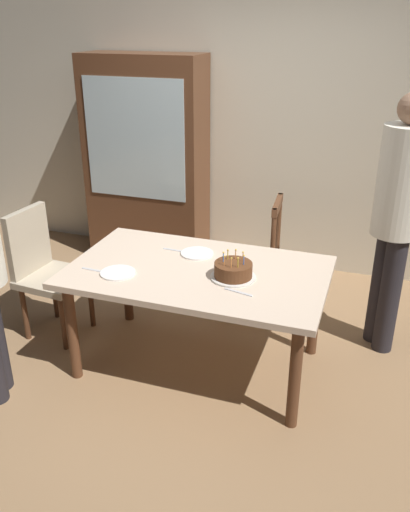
# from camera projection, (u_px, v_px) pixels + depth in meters

# --- Properties ---
(ground) EXTENTS (6.40, 6.40, 0.00)m
(ground) POSITION_uv_depth(u_px,v_px,m) (198.00, 363.00, 3.65)
(ground) COLOR #93704C
(back_wall) EXTENTS (6.40, 0.10, 2.60)m
(back_wall) POSITION_uv_depth(u_px,v_px,m) (267.00, 125.00, 4.71)
(back_wall) COLOR beige
(back_wall) RESTS_ON ground
(dining_table) EXTENTS (1.63, 0.98, 0.72)m
(dining_table) POSITION_uv_depth(u_px,v_px,m) (198.00, 281.00, 3.39)
(dining_table) COLOR beige
(dining_table) RESTS_ON ground
(birthday_cake) EXTENTS (0.28, 0.28, 0.17)m
(birthday_cake) POSITION_uv_depth(u_px,v_px,m) (233.00, 271.00, 3.22)
(birthday_cake) COLOR silver
(birthday_cake) RESTS_ON dining_table
(plate_near_celebrant) EXTENTS (0.22, 0.22, 0.01)m
(plate_near_celebrant) POSITION_uv_depth(u_px,v_px,m) (118.00, 273.00, 3.29)
(plate_near_celebrant) COLOR white
(plate_near_celebrant) RESTS_ON dining_table
(plate_far_side) EXTENTS (0.22, 0.22, 0.01)m
(plate_far_side) POSITION_uv_depth(u_px,v_px,m) (197.00, 253.00, 3.56)
(plate_far_side) COLOR white
(plate_far_side) RESTS_ON dining_table
(fork_near_celebrant) EXTENTS (0.18, 0.02, 0.01)m
(fork_near_celebrant) POSITION_uv_depth(u_px,v_px,m) (95.00, 270.00, 3.33)
(fork_near_celebrant) COLOR silver
(fork_near_celebrant) RESTS_ON dining_table
(fork_far_side) EXTENTS (0.18, 0.02, 0.01)m
(fork_far_side) POSITION_uv_depth(u_px,v_px,m) (175.00, 250.00, 3.62)
(fork_far_side) COLOR silver
(fork_far_side) RESTS_ON dining_table
(fork_near_guest) EXTENTS (0.18, 0.05, 0.01)m
(fork_near_guest) POSITION_uv_depth(u_px,v_px,m) (238.00, 292.00, 3.07)
(fork_near_guest) COLOR silver
(fork_near_guest) RESTS_ON dining_table
(chair_spindle_back) EXTENTS (0.48, 0.48, 0.95)m
(chair_spindle_back) POSITION_uv_depth(u_px,v_px,m) (252.00, 260.00, 4.11)
(chair_spindle_back) COLOR beige
(chair_spindle_back) RESTS_ON ground
(chair_upholstered) EXTENTS (0.48, 0.47, 0.95)m
(chair_upholstered) POSITION_uv_depth(u_px,v_px,m) (44.00, 266.00, 3.83)
(chair_upholstered) COLOR tan
(chair_upholstered) RESTS_ON ground
(person_guest) EXTENTS (0.32, 0.32, 1.78)m
(person_guest) POSITION_uv_depth(u_px,v_px,m) (398.00, 212.00, 3.46)
(person_guest) COLOR #262328
(person_guest) RESTS_ON ground
(china_cabinet) EXTENTS (1.10, 0.45, 1.90)m
(china_cabinet) POSITION_uv_depth(u_px,v_px,m) (146.00, 162.00, 4.91)
(china_cabinet) COLOR #56331E
(china_cabinet) RESTS_ON ground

